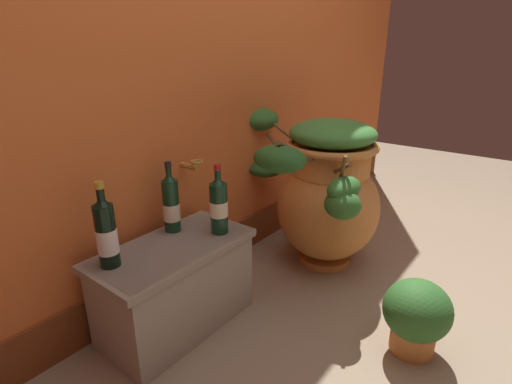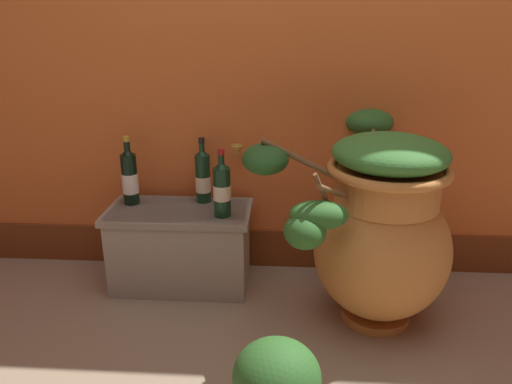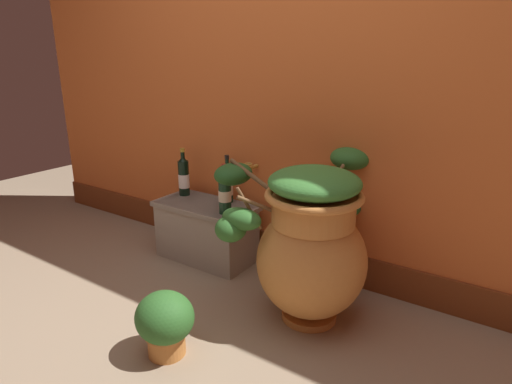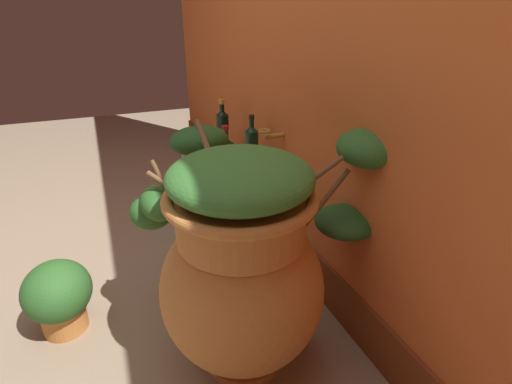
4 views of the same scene
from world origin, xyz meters
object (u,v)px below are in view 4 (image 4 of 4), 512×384
at_px(wine_bottle_left, 252,150).
at_px(wine_bottle_middle, 223,132).
at_px(potted_shrub, 58,296).
at_px(terracotta_urn, 244,259).
at_px(wine_bottle_right, 226,161).

distance_m(wine_bottle_left, wine_bottle_middle, 0.34).
relative_size(wine_bottle_middle, potted_shrub, 1.06).
distance_m(terracotta_urn, wine_bottle_left, 0.83).
distance_m(terracotta_urn, potted_shrub, 0.78).
xyz_separation_m(terracotta_urn, wine_bottle_middle, (-1.10, 0.28, 0.09)).
relative_size(wine_bottle_middle, wine_bottle_right, 1.06).
bearing_deg(wine_bottle_left, terracotta_urn, -23.25).
distance_m(wine_bottle_left, potted_shrub, 1.08).
bearing_deg(potted_shrub, wine_bottle_middle, 127.94).
xyz_separation_m(wine_bottle_middle, potted_shrub, (0.71, -0.91, -0.35)).
relative_size(terracotta_urn, potted_shrub, 2.95).
bearing_deg(wine_bottle_left, potted_shrub, -68.66).
bearing_deg(terracotta_urn, wine_bottle_left, 156.75).
bearing_deg(wine_bottle_right, wine_bottle_left, 123.15).
relative_size(terracotta_urn, wine_bottle_middle, 2.77).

